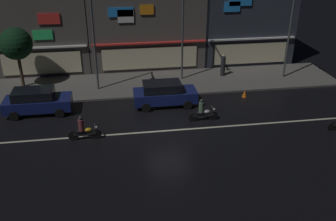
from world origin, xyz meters
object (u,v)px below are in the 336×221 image
streetlamp_east (292,26)px  motorcycle_lead (83,130)px  traffic_cone (245,93)px  streetlamp_mid (183,25)px  parked_car_trailing (164,93)px  streetlamp_west (93,32)px  motorcycle_opposite_lane (203,112)px  pedestrian_on_sidewalk (223,66)px  parked_car_near_kerb (37,101)px

streetlamp_east → motorcycle_lead: 17.67m
streetlamp_east → traffic_cone: 6.68m
streetlamp_mid → parked_car_trailing: size_ratio=1.75×
motorcycle_lead → streetlamp_west: bearing=-89.5°
motorcycle_opposite_lane → traffic_cone: motorcycle_opposite_lane is taller
streetlamp_mid → parked_car_trailing: streetlamp_mid is taller
parked_car_trailing → streetlamp_mid: bearing=-116.0°
streetlamp_west → pedestrian_on_sidewalk: bearing=8.8°
motorcycle_opposite_lane → streetlamp_west: bearing=136.6°
streetlamp_mid → pedestrian_on_sidewalk: bearing=7.1°
traffic_cone → parked_car_near_kerb: bearing=-178.2°
streetlamp_east → parked_car_near_kerb: size_ratio=1.67×
streetlamp_mid → parked_car_near_kerb: (-10.50, -4.20, -3.68)m
motorcycle_opposite_lane → motorcycle_lead: bearing=-172.5°
streetlamp_west → parked_car_near_kerb: size_ratio=1.74×
motorcycle_lead → parked_car_trailing: bearing=-137.0°
pedestrian_on_sidewalk → motorcycle_lead: 13.80m
motorcycle_lead → motorcycle_opposite_lane: (7.33, 1.27, 0.00)m
parked_car_near_kerb → motorcycle_opposite_lane: (10.52, -2.72, -0.24)m
streetlamp_west → motorcycle_lead: size_ratio=3.94×
streetlamp_east → motorcycle_lead: (-15.62, -7.37, -3.73)m
parked_car_near_kerb → motorcycle_lead: (3.19, -3.99, -0.24)m
pedestrian_on_sidewalk → traffic_cone: bearing=-178.8°
streetlamp_east → motorcycle_lead: streetlamp_east is taller
streetlamp_west → motorcycle_opposite_lane: bearing=-41.0°
streetlamp_east → parked_car_trailing: size_ratio=1.67×
streetlamp_mid → streetlamp_west: bearing=-170.3°
pedestrian_on_sidewalk → motorcycle_opposite_lane: (-3.43, -7.34, -0.34)m
parked_car_near_kerb → motorcycle_opposite_lane: 10.87m
parked_car_trailing → motorcycle_lead: size_ratio=2.26×
streetlamp_east → motorcycle_opposite_lane: streetlamp_east is taller
streetlamp_mid → streetlamp_east: 8.34m
streetlamp_west → motorcycle_lead: bearing=-95.6°
traffic_cone → pedestrian_on_sidewalk: bearing=96.2°
parked_car_near_kerb → traffic_cone: parked_car_near_kerb is taller
streetlamp_mid → motorcycle_lead: bearing=-131.8°
streetlamp_west → pedestrian_on_sidewalk: size_ratio=4.16×
parked_car_trailing → motorcycle_opposite_lane: (2.07, -2.70, -0.24)m
motorcycle_opposite_lane → pedestrian_on_sidewalk: bearing=62.5°
pedestrian_on_sidewalk → traffic_cone: size_ratio=3.27×
parked_car_near_kerb → parked_car_trailing: same height
traffic_cone → streetlamp_mid: bearing=136.2°
pedestrian_on_sidewalk → parked_car_near_kerb: pedestrian_on_sidewalk is taller
streetlamp_mid → streetlamp_east: bearing=-5.6°
pedestrian_on_sidewalk → streetlamp_mid: bearing=92.0°
parked_car_near_kerb → motorcycle_lead: parked_car_near_kerb is taller
parked_car_near_kerb → motorcycle_opposite_lane: parked_car_near_kerb is taller
streetlamp_west → traffic_cone: 11.66m
streetlamp_west → traffic_cone: streetlamp_west is taller
pedestrian_on_sidewalk → parked_car_near_kerb: 14.70m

